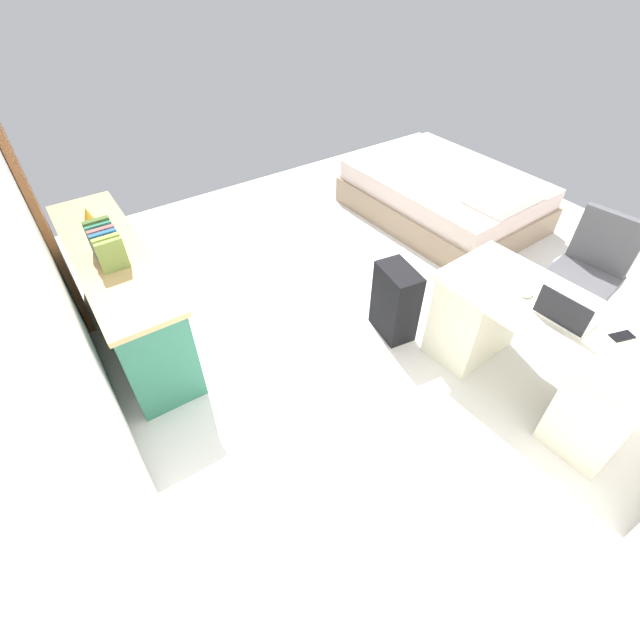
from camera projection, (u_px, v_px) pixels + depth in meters
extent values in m
plane|color=silver|center=(402.00, 308.00, 3.86)|extent=(5.67, 5.67, 0.00)
cube|color=white|center=(39.00, 278.00, 2.00)|extent=(4.32, 0.10, 2.67)
cube|color=brown|center=(29.00, 193.00, 3.23)|extent=(0.88, 0.05, 2.04)
cube|color=beige|center=(555.00, 313.00, 2.77)|extent=(1.48, 0.76, 0.04)
cube|color=beige|center=(608.00, 400.00, 2.74)|extent=(0.44, 0.62, 0.69)
cube|color=beige|center=(476.00, 314.00, 3.30)|extent=(0.44, 0.62, 0.69)
cylinder|color=black|center=(559.00, 323.00, 3.71)|extent=(0.52, 0.52, 0.04)
cylinder|color=black|center=(568.00, 305.00, 3.58)|extent=(0.06, 0.06, 0.42)
cube|color=#4C4C51|center=(581.00, 280.00, 3.41)|extent=(0.53, 0.53, 0.08)
cube|color=#4C4C51|center=(607.00, 241.00, 3.33)|extent=(0.44, 0.13, 0.44)
cube|color=#2D7056|center=(125.00, 297.00, 3.40)|extent=(1.76, 0.44, 0.74)
cube|color=tan|center=(109.00, 254.00, 3.13)|extent=(1.80, 0.48, 0.04)
cube|color=#275F49|center=(178.00, 332.00, 3.37)|extent=(0.67, 0.01, 0.26)
cube|color=#275F49|center=(144.00, 277.00, 3.85)|extent=(0.67, 0.01, 0.26)
cube|color=gray|center=(441.00, 204.00, 4.89)|extent=(1.97, 1.49, 0.28)
cube|color=beige|center=(446.00, 183.00, 4.72)|extent=(1.90, 1.43, 0.20)
cube|color=white|center=(503.00, 195.00, 4.23)|extent=(0.51, 0.70, 0.10)
cube|color=black|center=(395.00, 302.00, 3.47)|extent=(0.39, 0.27, 0.60)
cube|color=silver|center=(566.00, 316.00, 2.71)|extent=(0.33, 0.24, 0.02)
cube|color=black|center=(562.00, 311.00, 2.59)|extent=(0.31, 0.03, 0.19)
ellipsoid|color=white|center=(528.00, 294.00, 2.85)|extent=(0.07, 0.10, 0.03)
cube|color=black|center=(622.00, 336.00, 2.59)|extent=(0.10, 0.15, 0.01)
cube|color=olive|center=(113.00, 256.00, 2.90)|extent=(0.04, 0.17, 0.22)
cube|color=#9BBA44|center=(111.00, 252.00, 2.92)|extent=(0.03, 0.17, 0.23)
cube|color=navy|center=(110.00, 251.00, 2.95)|extent=(0.02, 0.17, 0.19)
cube|color=#235689|center=(107.00, 247.00, 2.97)|extent=(0.04, 0.17, 0.22)
cube|color=#8A5050|center=(106.00, 243.00, 2.99)|extent=(0.04, 0.17, 0.23)
cube|color=#466680|center=(105.00, 243.00, 3.03)|extent=(0.02, 0.17, 0.19)
cube|color=#2A6D52|center=(103.00, 239.00, 3.04)|extent=(0.03, 0.17, 0.22)
cube|color=#405F27|center=(101.00, 235.00, 3.06)|extent=(0.04, 0.17, 0.23)
cone|color=gold|center=(87.00, 214.00, 3.38)|extent=(0.08, 0.08, 0.11)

